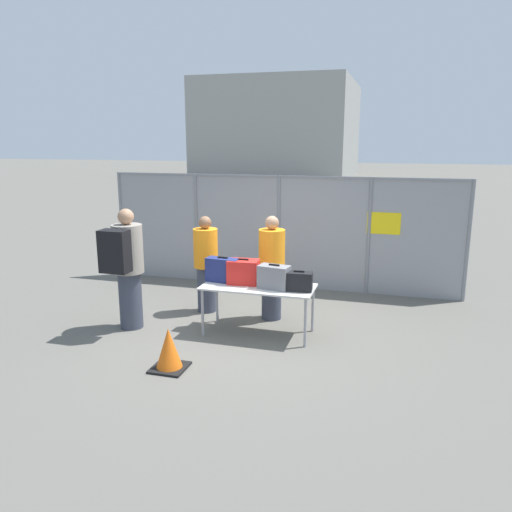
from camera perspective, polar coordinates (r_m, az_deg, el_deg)
The scene contains 13 objects.
ground_plane at distance 7.78m, azimuth -1.65°, elevation -8.32°, with size 120.00×120.00×0.00m, color #605E56.
fence_section at distance 9.71m, azimuth 2.69°, elevation 3.03°, with size 6.94×0.07×2.19m.
inspection_table at distance 7.38m, azimuth 0.27°, elevation -3.90°, with size 1.66×0.74×0.74m.
suitcase_navy at distance 7.56m, azimuth -3.81°, elevation -1.60°, with size 0.53×0.26×0.39m.
suitcase_red at distance 7.45m, azimuth -1.45°, elevation -1.81°, with size 0.48×0.35×0.38m.
suitcase_grey at distance 7.21m, azimuth 2.08°, elevation -2.42°, with size 0.48×0.31×0.36m.
suitcase_black at distance 7.13m, azimuth 4.91°, elevation -2.90°, with size 0.40×0.23×0.30m.
traveler_hooded at distance 7.73m, azimuth -14.61°, elevation -0.95°, with size 0.46×0.71×1.85m.
security_worker_near at distance 7.97m, azimuth 1.81°, elevation -1.21°, with size 0.42×0.42×1.69m.
security_worker_far at distance 8.36m, azimuth -5.74°, elevation -0.80°, with size 0.40×0.40×1.63m.
utility_trailer at distance 11.16m, azimuth 7.72°, elevation 0.43°, with size 4.35×2.23×0.71m.
distant_hangar at distance 41.04m, azimuth 2.95°, elevation 14.16°, with size 11.17×12.30×7.26m.
traffic_cone at distance 6.50m, azimuth -9.93°, elevation -10.57°, with size 0.44×0.44×0.54m.
Camera 1 is at (2.20, -6.90, 2.84)m, focal length 35.00 mm.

